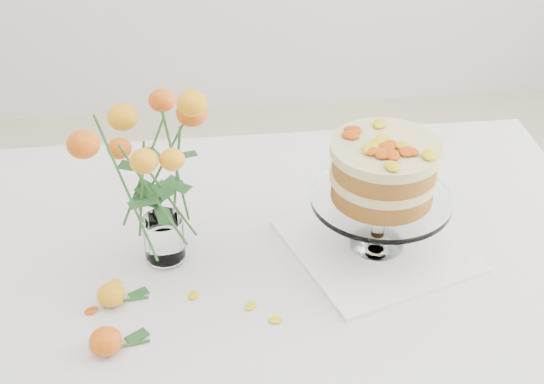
# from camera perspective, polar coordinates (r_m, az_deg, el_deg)

# --- Properties ---
(table) EXTENTS (1.43, 0.93, 0.76)m
(table) POSITION_cam_1_polar(r_m,az_deg,el_deg) (1.52, -1.30, -7.21)
(table) COLOR tan
(table) RESTS_ON ground
(napkin) EXTENTS (0.39, 0.39, 0.01)m
(napkin) POSITION_cam_1_polar(r_m,az_deg,el_deg) (1.49, 7.84, -4.07)
(napkin) COLOR white
(napkin) RESTS_ON table
(cake_stand) EXTENTS (0.26, 0.26, 0.24)m
(cake_stand) POSITION_cam_1_polar(r_m,az_deg,el_deg) (1.40, 8.37, 1.17)
(cake_stand) COLOR white
(cake_stand) RESTS_ON napkin
(rose_vase) EXTENTS (0.30, 0.30, 0.38)m
(rose_vase) POSITION_cam_1_polar(r_m,az_deg,el_deg) (1.34, -8.73, 2.38)
(rose_vase) COLOR white
(rose_vase) RESTS_ON table
(loose_rose_near) EXTENTS (0.09, 0.05, 0.04)m
(loose_rose_near) POSITION_cam_1_polar(r_m,az_deg,el_deg) (1.38, -12.02, -7.58)
(loose_rose_near) COLOR orange
(loose_rose_near) RESTS_ON table
(loose_rose_far) EXTENTS (0.10, 0.05, 0.05)m
(loose_rose_far) POSITION_cam_1_polar(r_m,az_deg,el_deg) (1.30, -12.40, -10.93)
(loose_rose_far) COLOR orange
(loose_rose_far) RESTS_ON table
(stray_petal_a) EXTENTS (0.03, 0.02, 0.00)m
(stray_petal_a) POSITION_cam_1_polar(r_m,az_deg,el_deg) (1.38, -5.94, -7.73)
(stray_petal_a) COLOR yellow
(stray_petal_a) RESTS_ON table
(stray_petal_b) EXTENTS (0.03, 0.02, 0.00)m
(stray_petal_b) POSITION_cam_1_polar(r_m,az_deg,el_deg) (1.36, -1.62, -8.58)
(stray_petal_b) COLOR yellow
(stray_petal_b) RESTS_ON table
(stray_petal_c) EXTENTS (0.03, 0.02, 0.00)m
(stray_petal_c) POSITION_cam_1_polar(r_m,az_deg,el_deg) (1.33, 0.27, -9.62)
(stray_petal_c) COLOR yellow
(stray_petal_c) RESTS_ON table
(stray_petal_d) EXTENTS (0.03, 0.02, 0.00)m
(stray_petal_d) POSITION_cam_1_polar(r_m,az_deg,el_deg) (1.43, -11.64, -6.71)
(stray_petal_d) COLOR yellow
(stray_petal_d) RESTS_ON table
(stray_petal_e) EXTENTS (0.03, 0.02, 0.00)m
(stray_petal_e) POSITION_cam_1_polar(r_m,az_deg,el_deg) (1.38, -13.46, -8.70)
(stray_petal_e) COLOR yellow
(stray_petal_e) RESTS_ON table
(stray_petal_f) EXTENTS (0.03, 0.02, 0.00)m
(stray_petal_f) POSITION_cam_1_polar(r_m,az_deg,el_deg) (1.45, 10.88, -5.82)
(stray_petal_f) COLOR yellow
(stray_petal_f) RESTS_ON table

